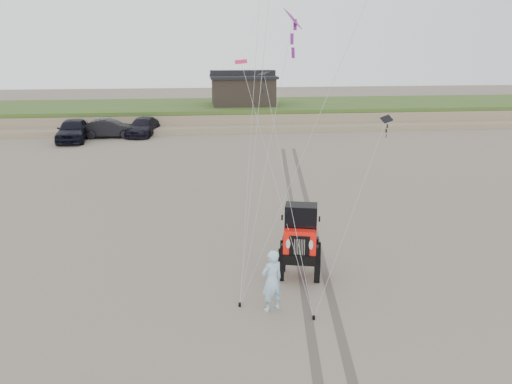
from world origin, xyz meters
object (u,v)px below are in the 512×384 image
Objects in this scene: truck_b at (110,128)px; jeep at (300,250)px; truck_a at (73,130)px; truck_c at (143,127)px; cabin at (243,89)px; man at (272,281)px.

truck_b is 29.57m from jeep.
jeep reaches higher than truck_a.
jeep is (7.83, -28.43, 0.25)m from truck_c.
cabin is 14.39m from truck_b.
jeep reaches higher than truck_b.
man reaches higher than truck_c.
man is (-1.23, -2.00, -0.06)m from jeep.
cabin is 1.26× the size of truck_c.
cabin is 17.26m from truck_a.
man is at bearing -94.02° from cabin.
man is at bearing -107.27° from jeep.
jeep is at bearing -63.68° from truck_c.
truck_c is at bearing 18.80° from truck_a.
cabin reaches higher than jeep.
truck_a is 1.00× the size of jeep.
truck_c is 2.73× the size of man.
jeep is (13.14, -26.36, 0.09)m from truck_a.
truck_a is at bearing -148.19° from cabin.
truck_c is at bearing 119.64° from jeep.
truck_b is at bearing -146.96° from cabin.
truck_b is 2.78m from truck_c.
truck_a is at bearing 116.27° from truck_b.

